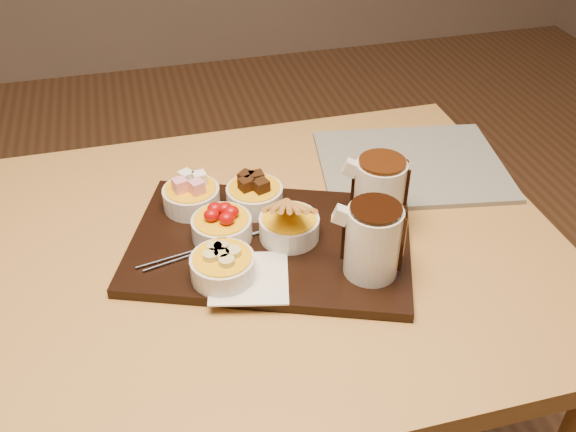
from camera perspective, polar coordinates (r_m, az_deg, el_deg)
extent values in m
cube|color=#B68743|center=(1.09, -7.11, -4.14)|extent=(1.20, 0.80, 0.04)
cylinder|color=#B68743|center=(1.70, 10.23, -3.28)|extent=(0.06, 0.06, 0.71)
cube|color=black|center=(1.07, -1.55, -2.42)|extent=(0.54, 0.45, 0.02)
cube|color=white|center=(0.99, -3.48, -5.51)|extent=(0.14, 0.14, 0.00)
cylinder|color=silver|center=(1.14, -8.57, 1.61)|extent=(0.10, 0.10, 0.04)
cylinder|color=silver|center=(1.13, -2.98, 1.70)|extent=(0.10, 0.10, 0.04)
cylinder|color=silver|center=(1.06, -5.89, -1.11)|extent=(0.10, 0.10, 0.04)
cylinder|color=silver|center=(1.06, 0.10, -1.03)|extent=(0.10, 0.10, 0.04)
cylinder|color=silver|center=(0.99, -5.81, -4.57)|extent=(0.10, 0.10, 0.04)
cylinder|color=silver|center=(0.98, 7.55, -2.27)|extent=(0.11, 0.11, 0.12)
cylinder|color=silver|center=(1.08, 8.12, 2.04)|extent=(0.11, 0.11, 0.12)
cube|color=beige|center=(1.30, 10.89, 4.46)|extent=(0.40, 0.34, 0.01)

